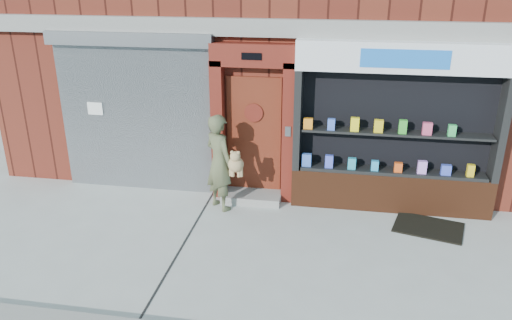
# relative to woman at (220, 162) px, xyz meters

# --- Properties ---
(ground) EXTENTS (80.00, 80.00, 0.00)m
(ground) POSITION_rel_woman_xyz_m (1.25, -1.32, -0.89)
(ground) COLOR #9E9E99
(ground) RESTS_ON ground
(shutter_bay) EXTENTS (3.10, 0.30, 3.04)m
(shutter_bay) POSITION_rel_woman_xyz_m (-1.75, 0.60, 0.83)
(shutter_bay) COLOR gray
(shutter_bay) RESTS_ON ground
(red_door_bay) EXTENTS (1.52, 0.58, 2.90)m
(red_door_bay) POSITION_rel_woman_xyz_m (0.50, 0.54, 0.57)
(red_door_bay) COLOR #5D1710
(red_door_bay) RESTS_ON ground
(pharmacy_bay) EXTENTS (3.50, 0.41, 3.00)m
(pharmacy_bay) POSITION_rel_woman_xyz_m (2.99, 0.49, 0.49)
(pharmacy_bay) COLOR #522613
(pharmacy_bay) RESTS_ON ground
(woman) EXTENTS (0.85, 0.74, 1.76)m
(woman) POSITION_rel_woman_xyz_m (0.00, 0.00, 0.00)
(woman) COLOR #4E5236
(woman) RESTS_ON ground
(doormat) EXTENTS (1.26, 1.03, 0.03)m
(doormat) POSITION_rel_woman_xyz_m (3.63, -0.17, -0.87)
(doormat) COLOR black
(doormat) RESTS_ON ground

